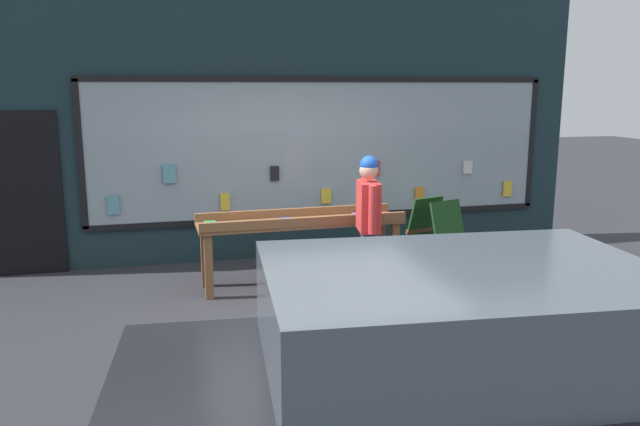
{
  "coord_description": "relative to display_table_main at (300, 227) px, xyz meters",
  "views": [
    {
      "loc": [
        -1.61,
        -6.2,
        2.39
      ],
      "look_at": [
        0.19,
        0.77,
        0.93
      ],
      "focal_mm": 35.0,
      "sensor_mm": 36.0,
      "label": 1
    }
  ],
  "objects": [
    {
      "name": "sandwich_board_sign",
      "position": [
        1.88,
        0.21,
        -0.24
      ],
      "size": [
        0.74,
        0.94,
        0.93
      ],
      "rotation": [
        0.0,
        0.0,
        0.33
      ],
      "color": "#193F19",
      "rests_on": "ground_plane"
    },
    {
      "name": "display_table_main",
      "position": [
        0.0,
        0.0,
        0.0
      ],
      "size": [
        2.48,
        0.68,
        0.9
      ],
      "color": "brown",
      "rests_on": "ground_plane"
    },
    {
      "name": "shopfront_facade",
      "position": [
        0.01,
        1.42,
        1.13
      ],
      "size": [
        8.89,
        0.29,
        3.76
      ],
      "color": "#192D33",
      "rests_on": "ground_plane"
    },
    {
      "name": "person_browsing",
      "position": [
        0.65,
        -0.64,
        0.23
      ],
      "size": [
        0.29,
        0.65,
        1.64
      ],
      "rotation": [
        0.0,
        0.0,
        1.4
      ],
      "color": "#2D334C",
      "rests_on": "ground_plane"
    },
    {
      "name": "parked_car",
      "position": [
        -0.01,
        -4.15,
        0.02
      ],
      "size": [
        4.05,
        2.2,
        1.41
      ],
      "rotation": [
        0.0,
        0.0,
        -0.09
      ],
      "color": "black",
      "rests_on": "ground_plane"
    },
    {
      "name": "ground_plane",
      "position": [
        0.0,
        -0.97,
        -0.72
      ],
      "size": [
        40.0,
        40.0,
        0.0
      ],
      "primitive_type": "plane",
      "color": "#2D2D33"
    },
    {
      "name": "small_dog",
      "position": [
        1.14,
        -0.94,
        -0.43
      ],
      "size": [
        0.36,
        0.55,
        0.42
      ],
      "rotation": [
        0.0,
        0.0,
        1.99
      ],
      "color": "#99724C",
      "rests_on": "ground_plane"
    }
  ]
}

